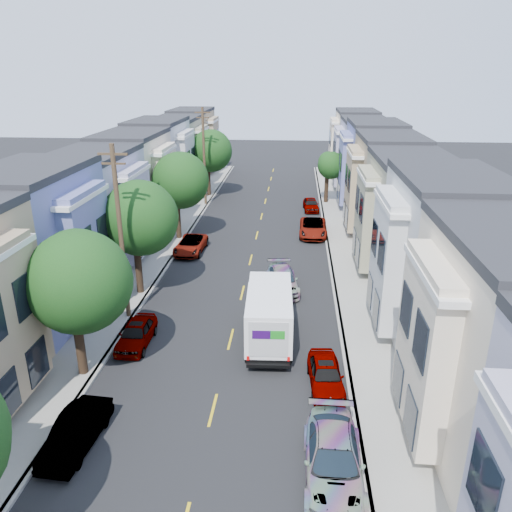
{
  "coord_description": "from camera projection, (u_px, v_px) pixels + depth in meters",
  "views": [
    {
      "loc": [
        3.28,
        -23.53,
        13.81
      ],
      "look_at": [
        0.81,
        7.09,
        2.2
      ],
      "focal_mm": 35.0,
      "sensor_mm": 36.0,
      "label": 1
    }
  ],
  "objects": [
    {
      "name": "tree_e",
      "position": [
        210.0,
        151.0,
        55.45
      ],
      "size": [
        4.69,
        4.69,
        7.51
      ],
      "color": "black",
      "rests_on": "ground"
    },
    {
      "name": "utility_pole_near",
      "position": [
        121.0,
        235.0,
        27.58
      ],
      "size": [
        1.6,
        0.26,
        10.0
      ],
      "color": "#42301E",
      "rests_on": "ground"
    },
    {
      "name": "road_slab",
      "position": [
        254.0,
        247.0,
        41.05
      ],
      "size": [
        12.0,
        70.0,
        0.02
      ],
      "primitive_type": "cube",
      "color": "black",
      "rests_on": "ground"
    },
    {
      "name": "ground",
      "position": [
        231.0,
        339.0,
        27.06
      ],
      "size": [
        160.0,
        160.0,
        0.0
      ],
      "primitive_type": "plane",
      "color": "black",
      "rests_on": "ground"
    },
    {
      "name": "parked_right_b",
      "position": [
        326.0,
        375.0,
        22.83
      ],
      "size": [
        1.8,
        4.07,
        1.29
      ],
      "primitive_type": "imported",
      "rotation": [
        0.0,
        0.0,
        0.07
      ],
      "color": "silver",
      "rests_on": "ground"
    },
    {
      "name": "tree_far_r",
      "position": [
        330.0,
        166.0,
        52.88
      ],
      "size": [
        2.9,
        2.9,
        5.57
      ],
      "color": "black",
      "rests_on": "ground"
    },
    {
      "name": "centerline",
      "position": [
        254.0,
        247.0,
        41.05
      ],
      "size": [
        0.12,
        70.0,
        0.01
      ],
      "primitive_type": "cube",
      "color": "gold",
      "rests_on": "ground"
    },
    {
      "name": "sidewalk_left",
      "position": [
        166.0,
        244.0,
        41.58
      ],
      "size": [
        2.6,
        70.0,
        0.15
      ],
      "primitive_type": "cube",
      "color": "gray",
      "rests_on": "ground"
    },
    {
      "name": "tree_c",
      "position": [
        139.0,
        218.0,
        30.71
      ],
      "size": [
        4.7,
        4.7,
        7.5
      ],
      "color": "black",
      "rests_on": "ground"
    },
    {
      "name": "curb_right",
      "position": [
        328.0,
        248.0,
        40.57
      ],
      "size": [
        0.3,
        70.0,
        0.15
      ],
      "primitive_type": "cube",
      "color": "gray",
      "rests_on": "ground"
    },
    {
      "name": "townhouse_row_right",
      "position": [
        391.0,
        251.0,
        40.21
      ],
      "size": [
        5.0,
        70.0,
        8.5
      ],
      "primitive_type": "cube",
      "color": "#9B9878",
      "rests_on": "ground"
    },
    {
      "name": "parked_right_c",
      "position": [
        313.0,
        228.0,
        43.6
      ],
      "size": [
        2.42,
        5.09,
        1.4
      ],
      "primitive_type": "imported",
      "rotation": [
        0.0,
        0.0,
        -0.02
      ],
      "color": "black",
      "rests_on": "ground"
    },
    {
      "name": "tree_b",
      "position": [
        77.0,
        282.0,
        22.22
      ],
      "size": [
        4.7,
        4.7,
        7.23
      ],
      "color": "black",
      "rests_on": "ground"
    },
    {
      "name": "townhouse_row_left",
      "position": [
        122.0,
        243.0,
        41.89
      ],
      "size": [
        5.0,
        70.0,
        8.5
      ],
      "primitive_type": "cube",
      "color": "#9B9878",
      "rests_on": "ground"
    },
    {
      "name": "parked_right_a",
      "position": [
        333.0,
        460.0,
        17.72
      ],
      "size": [
        2.15,
        5.03,
        1.5
      ],
      "primitive_type": "imported",
      "rotation": [
        0.0,
        0.0,
        -0.01
      ],
      "color": "#373B3D",
      "rests_on": "ground"
    },
    {
      "name": "utility_pole_far",
      "position": [
        204.0,
        157.0,
        51.82
      ],
      "size": [
        1.6,
        0.26,
        10.0
      ],
      "color": "#42301E",
      "rests_on": "ground"
    },
    {
      "name": "sidewalk_right",
      "position": [
        344.0,
        248.0,
        40.47
      ],
      "size": [
        2.6,
        70.0,
        0.15
      ],
      "primitive_type": "cube",
      "color": "gray",
      "rests_on": "ground"
    },
    {
      "name": "parked_left_c",
      "position": [
        136.0,
        334.0,
        26.35
      ],
      "size": [
        1.53,
        3.98,
        1.29
      ],
      "primitive_type": "imported",
      "rotation": [
        0.0,
        0.0,
        -0.0
      ],
      "color": "silver",
      "rests_on": "ground"
    },
    {
      "name": "parked_left_b",
      "position": [
        76.0,
        433.0,
        19.21
      ],
      "size": [
        1.65,
        3.98,
        1.3
      ],
      "primitive_type": "imported",
      "rotation": [
        0.0,
        0.0,
        -0.07
      ],
      "color": "black",
      "rests_on": "ground"
    },
    {
      "name": "lead_sedan",
      "position": [
        282.0,
        280.0,
        32.95
      ],
      "size": [
        2.52,
        4.74,
        1.35
      ],
      "primitive_type": "imported",
      "rotation": [
        0.0,
        0.0,
        0.14
      ],
      "color": "black",
      "rests_on": "ground"
    },
    {
      "name": "tree_d",
      "position": [
        179.0,
        181.0,
        41.15
      ],
      "size": [
        4.7,
        4.7,
        7.46
      ],
      "color": "black",
      "rests_on": "ground"
    },
    {
      "name": "fedex_truck",
      "position": [
        269.0,
        314.0,
        26.36
      ],
      "size": [
        2.35,
        6.1,
        2.93
      ],
      "rotation": [
        0.0,
        0.0,
        0.04
      ],
      "color": "white",
      "rests_on": "ground"
    },
    {
      "name": "parked_right_d",
      "position": [
        311.0,
        205.0,
        51.28
      ],
      "size": [
        1.74,
        3.98,
        1.26
      ],
      "primitive_type": "imported",
      "rotation": [
        0.0,
        0.0,
        0.07
      ],
      "color": "black",
      "rests_on": "ground"
    },
    {
      "name": "parked_left_d",
      "position": [
        191.0,
        245.0,
        39.6
      ],
      "size": [
        2.25,
        4.59,
        1.25
      ],
      "primitive_type": "imported",
      "rotation": [
        0.0,
        0.0,
        -0.04
      ],
      "color": "#390E07",
      "rests_on": "ground"
    },
    {
      "name": "curb_left",
      "position": [
        182.0,
        244.0,
        41.48
      ],
      "size": [
        0.3,
        70.0,
        0.15
      ],
      "primitive_type": "cube",
      "color": "gray",
      "rests_on": "ground"
    }
  ]
}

